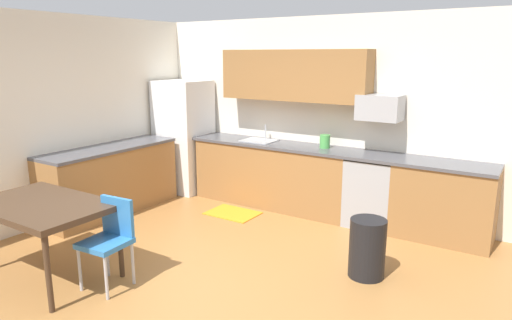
# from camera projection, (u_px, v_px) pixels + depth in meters

# --- Properties ---
(ground_plane) EXTENTS (12.00, 12.00, 0.00)m
(ground_plane) POSITION_uv_depth(u_px,v_px,m) (203.00, 274.00, 4.65)
(ground_plane) COLOR #9E6B38
(wall_back) EXTENTS (5.80, 0.10, 2.70)m
(wall_back) POSITION_uv_depth(u_px,v_px,m) (319.00, 114.00, 6.52)
(wall_back) COLOR silver
(wall_back) RESTS_ON ground
(wall_left) EXTENTS (0.10, 5.80, 2.70)m
(wall_left) POSITION_uv_depth(u_px,v_px,m) (36.00, 122.00, 5.75)
(wall_left) COLOR silver
(wall_left) RESTS_ON ground
(cabinet_run_back) EXTENTS (2.41, 0.60, 0.90)m
(cabinet_run_back) POSITION_uv_depth(u_px,v_px,m) (273.00, 175.00, 6.72)
(cabinet_run_back) COLOR olive
(cabinet_run_back) RESTS_ON ground
(cabinet_run_back_right) EXTENTS (1.14, 0.60, 0.90)m
(cabinet_run_back_right) POSITION_uv_depth(u_px,v_px,m) (443.00, 203.00, 5.46)
(cabinet_run_back_right) COLOR olive
(cabinet_run_back_right) RESTS_ON ground
(cabinet_run_left) EXTENTS (0.60, 2.00, 0.90)m
(cabinet_run_left) POSITION_uv_depth(u_px,v_px,m) (111.00, 181.00, 6.42)
(cabinet_run_left) COLOR olive
(cabinet_run_left) RESTS_ON ground
(countertop_back) EXTENTS (4.80, 0.64, 0.04)m
(countertop_back) POSITION_uv_depth(u_px,v_px,m) (307.00, 148.00, 6.33)
(countertop_back) COLOR #4C4C51
(countertop_back) RESTS_ON cabinet_run_back
(countertop_left) EXTENTS (0.64, 2.00, 0.04)m
(countertop_left) POSITION_uv_depth(u_px,v_px,m) (108.00, 148.00, 6.32)
(countertop_left) COLOR #4C4C51
(countertop_left) RESTS_ON cabinet_run_left
(upper_cabinets_back) EXTENTS (2.20, 0.34, 0.70)m
(upper_cabinets_back) POSITION_uv_depth(u_px,v_px,m) (294.00, 75.00, 6.37)
(upper_cabinets_back) COLOR olive
(refrigerator) EXTENTS (0.76, 0.70, 1.78)m
(refrigerator) POSITION_uv_depth(u_px,v_px,m) (184.00, 136.00, 7.42)
(refrigerator) COLOR white
(refrigerator) RESTS_ON ground
(oven_range) EXTENTS (0.60, 0.60, 0.91)m
(oven_range) POSITION_uv_depth(u_px,v_px,m) (372.00, 191.00, 5.92)
(oven_range) COLOR #999BA0
(oven_range) RESTS_ON ground
(microwave) EXTENTS (0.54, 0.36, 0.32)m
(microwave) POSITION_uv_depth(u_px,v_px,m) (380.00, 108.00, 5.77)
(microwave) COLOR #9EA0A5
(sink_basin) EXTENTS (0.48, 0.40, 0.14)m
(sink_basin) POSITION_uv_depth(u_px,v_px,m) (259.00, 145.00, 6.75)
(sink_basin) COLOR #A5A8AD
(sink_basin) RESTS_ON countertop_back
(sink_faucet) EXTENTS (0.02, 0.02, 0.24)m
(sink_faucet) POSITION_uv_depth(u_px,v_px,m) (265.00, 133.00, 6.86)
(sink_faucet) COLOR #B2B5BA
(sink_faucet) RESTS_ON countertop_back
(dining_table) EXTENTS (1.40, 0.90, 0.77)m
(dining_table) POSITION_uv_depth(u_px,v_px,m) (42.00, 209.00, 4.47)
(dining_table) COLOR #422D1E
(dining_table) RESTS_ON ground
(chair_near_table) EXTENTS (0.43, 0.43, 0.85)m
(chair_near_table) POSITION_uv_depth(u_px,v_px,m) (110.00, 235.00, 4.34)
(chair_near_table) COLOR #2D72B7
(chair_near_table) RESTS_ON ground
(trash_bin) EXTENTS (0.36, 0.36, 0.60)m
(trash_bin) POSITION_uv_depth(u_px,v_px,m) (367.00, 248.00, 4.55)
(trash_bin) COLOR black
(trash_bin) RESTS_ON ground
(floor_mat) EXTENTS (0.70, 0.50, 0.01)m
(floor_mat) POSITION_uv_depth(u_px,v_px,m) (233.00, 213.00, 6.43)
(floor_mat) COLOR orange
(floor_mat) RESTS_ON ground
(kettle) EXTENTS (0.14, 0.14, 0.20)m
(kettle) POSITION_uv_depth(u_px,v_px,m) (325.00, 142.00, 6.22)
(kettle) COLOR #4CA54C
(kettle) RESTS_ON countertop_back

